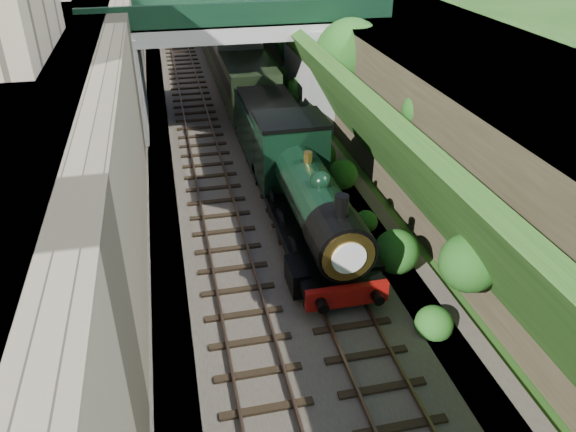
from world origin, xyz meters
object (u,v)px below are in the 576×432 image
Objects in this scene: road_bridge at (244,53)px; tree at (351,56)px; tender at (271,134)px; locomotive at (308,197)px.

road_bridge reaches higher than tree.
tree is 6.02m from tender.
tree is at bearing 25.11° from tender.
tree reaches higher than locomotive.
locomotive is 7.37m from tender.
locomotive is at bearing -116.22° from tree.
locomotive is at bearing -88.94° from road_bridge.
tree is at bearing 63.78° from locomotive.
road_bridge is at bearing 91.06° from locomotive.
tree is 11.02m from locomotive.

